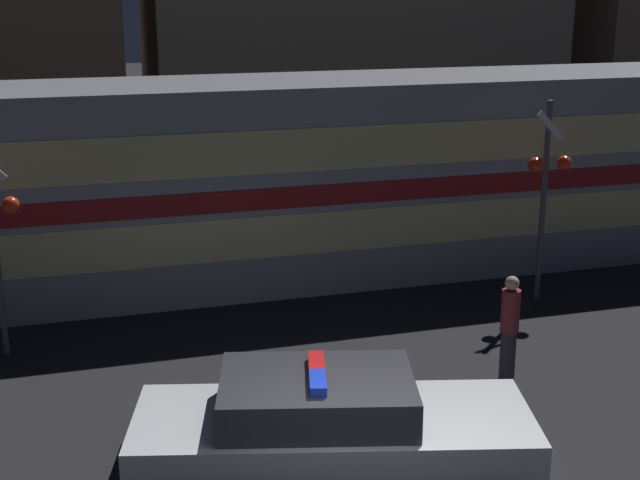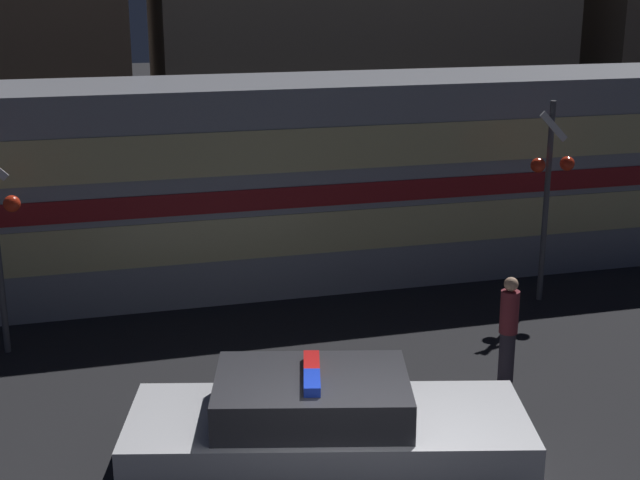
% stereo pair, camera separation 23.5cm
% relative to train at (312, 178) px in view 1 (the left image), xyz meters
% --- Properties ---
extents(train, '(20.90, 3.07, 3.98)m').
position_rel_train_xyz_m(train, '(0.00, 0.00, 0.00)').
color(train, gray).
rests_on(train, ground_plane).
extents(police_car, '(5.29, 3.05, 1.27)m').
position_rel_train_xyz_m(police_car, '(-1.91, -7.43, -1.52)').
color(police_car, silver).
rests_on(police_car, ground_plane).
extents(pedestrian, '(0.28, 0.28, 1.66)m').
position_rel_train_xyz_m(pedestrian, '(1.38, -5.91, -1.14)').
color(pedestrian, '#2D2833').
rests_on(pedestrian, ground_plane).
extents(crossing_signal_near, '(0.86, 0.32, 3.78)m').
position_rel_train_xyz_m(crossing_signal_near, '(3.66, -2.86, 0.29)').
color(crossing_signal_near, '#4C4C51').
rests_on(crossing_signal_near, ground_plane).
extents(building_center, '(11.88, 4.64, 9.89)m').
position_rel_train_xyz_m(building_center, '(3.64, 8.45, 2.96)').
color(building_center, '#726656').
rests_on(building_center, ground_plane).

